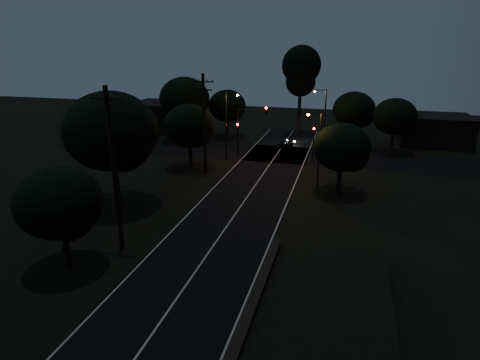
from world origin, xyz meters
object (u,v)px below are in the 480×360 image
Objects in this scene: signal_right at (313,138)px; streetlight_c at (318,146)px; streetlight_a at (228,121)px; tall_pine at (301,71)px; utility_pole_mid at (114,169)px; utility_pole_far at (204,123)px; streetlight_b at (323,117)px; signal_left at (238,133)px; car at (285,143)px; signal_mast at (251,122)px.

signal_right is 10.18m from streetlight_c.
signal_right is at bearing 11.34° from streetlight_a.
signal_right is (3.60, -15.01, -6.61)m from tall_pine.
utility_pole_mid is 17.00m from utility_pole_far.
signal_right is at bearing 37.00° from utility_pole_far.
utility_pole_far is at bearing -133.30° from streetlight_b.
signal_left is 0.51× the size of streetlight_b.
signal_right is 4.45m from streetlight_b.
streetlight_b is at bearing 22.05° from signal_left.
utility_pole_far is 1.40× the size of streetlight_c.
signal_left is (1.40, 7.99, -2.65)m from utility_pole_far.
car is at bearing 54.40° from streetlight_a.
signal_mast is at bearing -154.01° from streetlight_b.
signal_mast is at bearing 0.13° from signal_left.
signal_right is at bearing 0.00° from signal_left.
utility_pole_far is 2.56× the size of signal_right.
car is at bearing 50.14° from signal_left.
signal_left is 0.51× the size of streetlight_a.
streetlight_c is (11.83, -2.00, -1.13)m from utility_pole_far.
signal_right is 10.26m from streetlight_a.
utility_pole_mid is at bearing -111.30° from streetlight_b.
utility_pole_mid is 1.76× the size of signal_mast.
utility_pole_far is 3.46× the size of car.
streetlight_c is (10.43, -9.99, 1.51)m from signal_left.
tall_pine reaches higher than utility_pole_far.
signal_left is at bearing 70.41° from streetlight_a.
utility_pole_far is 1.68× the size of signal_mast.
tall_pine is 2.10× the size of signal_mast.
streetlight_b is 6.70m from car.
streetlight_b is (4.31, -11.00, -4.81)m from tall_pine.
streetlight_c is at bearing 129.54° from car.
tall_pine is 3.20× the size of signal_left.
tall_pine is 3.20× the size of signal_right.
signal_right is at bearing 97.02° from streetlight_c.
signal_left is at bearing 71.00° from car.
utility_pole_mid reaches higher than signal_mast.
streetlight_a is (-9.91, -1.99, 1.80)m from signal_right.
signal_mast is 0.78× the size of streetlight_b.
utility_pole_mid is 1.05× the size of utility_pole_far.
tall_pine reaches higher than streetlight_a.
streetlight_b is (8.22, 4.01, 0.30)m from signal_mast.
streetlight_a is (0.69, 6.00, -0.85)m from utility_pole_far.
tall_pine is 16.79m from signal_right.
utility_pole_mid is 2.68× the size of signal_right.
streetlight_c is 2.47× the size of car.
utility_pole_far is at bearing -106.93° from tall_pine.
tall_pine is 1.64× the size of streetlight_a.
streetlight_c is at bearing -82.98° from signal_right.
car is (3.33, 6.01, -3.82)m from signal_mast.
signal_right reaches higher than car.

